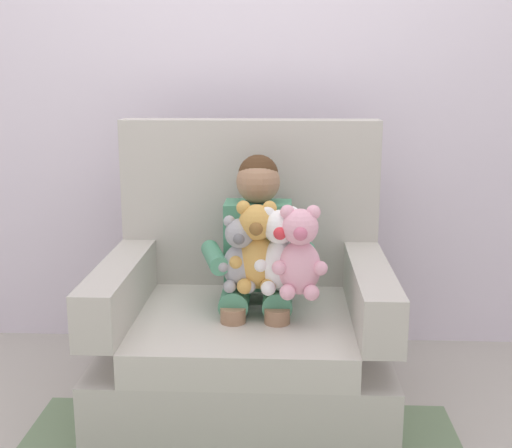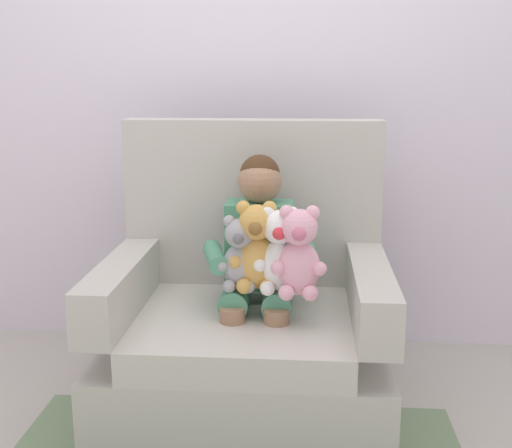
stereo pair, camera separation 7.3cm
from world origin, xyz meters
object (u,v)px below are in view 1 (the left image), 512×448
armchair (246,321)px  plush_pink (300,254)px  plush_grey (240,255)px  plush_white (280,252)px  seated_child (257,252)px  plush_honey (257,249)px

armchair → plush_pink: size_ratio=3.32×
plush_grey → plush_white: 0.15m
plush_white → seated_child: bearing=99.4°
plush_white → plush_honey: size_ratio=0.95×
armchair → seated_child: (0.04, 0.00, 0.28)m
armchair → plush_pink: bearing=-44.4°
seated_child → armchair: bearing=-172.4°
plush_grey → plush_white: (0.15, -0.02, 0.02)m
plush_pink → plush_grey: bearing=-176.0°
seated_child → plush_pink: bearing=-47.1°
plush_grey → plush_pink: plush_pink is taller
plush_honey → armchair: bearing=131.2°
seated_child → plush_white: (0.09, -0.16, 0.04)m
seated_child → plush_pink: size_ratio=2.49×
plush_grey → plush_white: size_ratio=0.88×
plush_honey → plush_pink: bearing=0.7°
armchair → plush_grey: (-0.01, -0.14, 0.31)m
plush_pink → plush_honey: bearing=178.1°
armchair → plush_pink: 0.43m
plush_honey → seated_child: bearing=113.6°
seated_child → plush_pink: (0.16, -0.20, 0.05)m
plush_grey → plush_honey: bearing=15.1°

